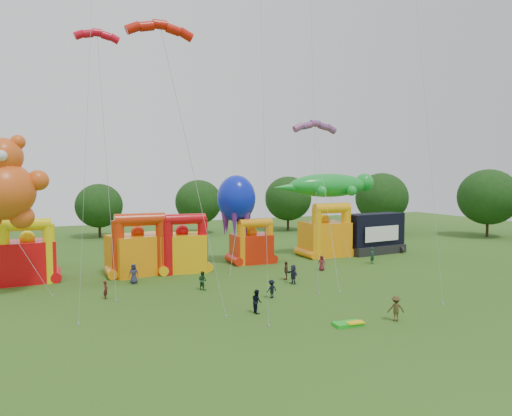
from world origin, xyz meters
name	(u,v)px	position (x,y,z in m)	size (l,w,h in m)	color
ground	(345,355)	(0.00, 0.00, 0.00)	(160.00, 160.00, 0.00)	#2C5116
tree_ring	(323,247)	(-1.21, 0.63, 6.26)	(126.01, 128.14, 12.07)	#352314
bouncy_castle_0	(28,258)	(-17.64, 27.48, 2.39)	(5.09, 4.15, 6.28)	red
bouncy_castle_1	(138,251)	(-7.23, 26.97, 2.46)	(6.54, 5.71, 6.50)	orange
bouncy_castle_2	(183,249)	(-2.63, 26.39, 2.41)	(5.30, 4.49, 6.32)	#F8AD0D
bouncy_castle_3	(252,246)	(6.12, 27.92, 2.05)	(4.68, 3.85, 5.33)	red
bouncy_castle_4	(326,236)	(16.65, 28.38, 2.60)	(5.82, 4.77, 6.89)	orange
stage_trailer	(374,234)	(23.77, 27.65, 2.58)	(8.65, 3.94, 5.34)	black
teddy_bear_kite	(7,194)	(-18.66, 21.49, 8.77)	(6.88, 4.82, 13.78)	#E55619
gecko_kite	(331,192)	(17.58, 28.83, 8.26)	(14.87, 6.33, 10.74)	green
octopus_kite	(235,222)	(3.63, 27.01, 5.06)	(5.59, 8.68, 10.48)	#0C1EC0
parafoil_kites	(241,179)	(-0.59, 14.54, 9.98)	(25.32, 14.32, 24.19)	red
diamond_kites	(283,117)	(2.17, 12.23, 15.09)	(29.45, 13.32, 38.96)	#CB093A
folded_kite_bundle	(349,324)	(3.22, 4.25, 0.14)	(2.08, 1.23, 0.31)	green
spectator_0	(134,274)	(-8.38, 22.75, 0.95)	(0.93, 0.61, 1.90)	#2D2B48
spectator_1	(106,290)	(-11.37, 18.15, 0.76)	(0.56, 0.37, 1.53)	#4F1617
spectator_2	(202,280)	(-3.07, 17.85, 0.85)	(0.83, 0.64, 1.70)	#194021
spectator_3	(272,289)	(1.45, 12.82, 0.77)	(1.00, 0.57, 1.54)	black
spectator_4	(286,271)	(5.69, 18.33, 0.92)	(1.08, 0.45, 1.85)	#48331D
spectator_5	(293,274)	(5.52, 16.58, 0.92)	(1.70, 0.54, 1.84)	#24233B
spectator_6	(322,263)	(11.28, 20.72, 0.82)	(0.81, 0.52, 1.65)	maroon
spectator_7	(372,256)	(18.81, 21.67, 0.97)	(0.71, 0.46, 1.94)	#163926
spectator_8	(257,301)	(-1.39, 9.47, 0.89)	(0.86, 0.67, 1.78)	black
spectator_9	(396,308)	(6.88, 3.78, 0.90)	(1.17, 0.67, 1.81)	#42381A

